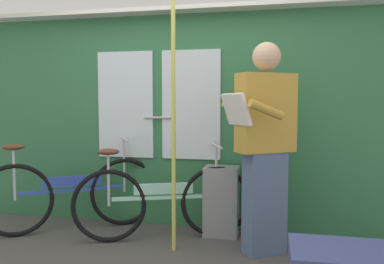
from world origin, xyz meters
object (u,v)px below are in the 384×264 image
object	(u,v)px
bicycle_near_door	(71,194)
trash_bin_by_wall	(221,201)
passenger_reading_newspaper	(264,143)
handrail_pole	(173,126)
bicycle_leaning_behind	(163,201)

from	to	relation	value
bicycle_near_door	trash_bin_by_wall	bearing A→B (deg)	-24.61
passenger_reading_newspaper	handrail_pole	bearing A→B (deg)	-27.37
handrail_pole	trash_bin_by_wall	bearing A→B (deg)	54.05
bicycle_near_door	handrail_pole	distance (m)	1.36
passenger_reading_newspaper	trash_bin_by_wall	world-z (taller)	passenger_reading_newspaper
bicycle_leaning_behind	handrail_pole	xyz separation A→B (m)	(0.17, -0.23, 0.72)
bicycle_leaning_behind	trash_bin_by_wall	size ratio (longest dim) A/B	2.39
bicycle_leaning_behind	trash_bin_by_wall	xyz separation A→B (m)	(0.52, 0.25, -0.03)
trash_bin_by_wall	handrail_pole	size ratio (longest dim) A/B	0.31
trash_bin_by_wall	bicycle_near_door	bearing A→B (deg)	-172.32
trash_bin_by_wall	handrail_pole	world-z (taller)	handrail_pole
bicycle_near_door	trash_bin_by_wall	size ratio (longest dim) A/B	2.26
passenger_reading_newspaper	bicycle_leaning_behind	bearing A→B (deg)	-42.72
bicycle_leaning_behind	handrail_pole	world-z (taller)	handrail_pole
bicycle_leaning_behind	passenger_reading_newspaper	distance (m)	1.10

